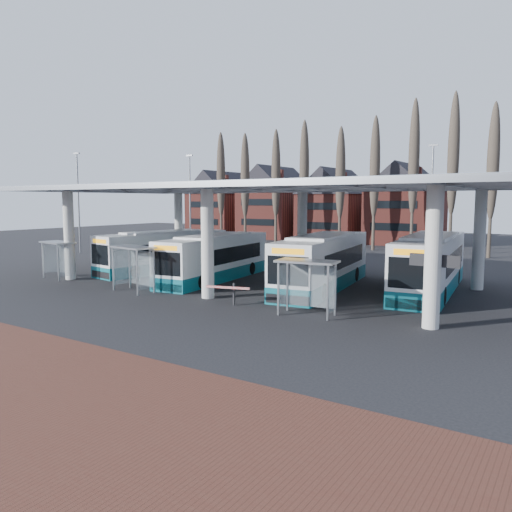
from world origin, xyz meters
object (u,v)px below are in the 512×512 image
Objects in this scene: bus_2 at (324,263)px; bus_3 at (431,265)px; shelter_2 at (308,275)px; shelter_0 at (60,252)px; bus_0 at (165,252)px; bus_1 at (216,258)px; shelter_1 at (135,258)px.

bus_3 is at bearing 14.19° from bus_2.
bus_2 is 4.10× the size of shelter_2.
bus_2 reaches higher than shelter_0.
bus_3 is (19.23, 2.18, 0.15)m from bus_0.
shelter_0 is at bearing -109.92° from bus_0.
bus_1 is 13.82m from bus_3.
bus_2 reaches higher than bus_0.
bus_1 is at bearing 40.00° from shelter_0.
shelter_2 is (-3.24, -9.43, 0.30)m from bus_3.
shelter_1 is at bearing -152.97° from bus_3.
bus_2 reaches higher than shelter_1.
bus_1 is 0.93× the size of bus_2.
bus_3 is at bearing 30.90° from shelter_0.
shelter_1 is at bearing -149.02° from bus_2.
shelter_2 is at bearing -115.05° from bus_3.
shelter_0 is 0.95× the size of shelter_1.
bus_3 is 4.20× the size of shelter_2.
bus_3 is at bearing 42.29° from shelter_1.
bus_1 reaches higher than shelter_1.
shelter_1 reaches higher than shelter_0.
bus_0 is 8.69m from shelter_1.
shelter_2 reaches higher than shelter_0.
shelter_0 is 19.52m from shelter_2.
bus_0 is at bearing 131.21° from shelter_1.
shelter_0 is (-3.53, -6.68, 0.41)m from bus_0.
shelter_1 is (8.13, -0.68, 0.11)m from shelter_0.
bus_3 is 4.00× the size of shelter_1.
bus_1 is at bearing -171.92° from bus_3.
bus_0 is 0.91× the size of bus_3.
shelter_2 is at bearing 7.96° from shelter_0.
bus_3 is 9.98m from shelter_2.
shelter_0 is at bearing 171.32° from shelter_2.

